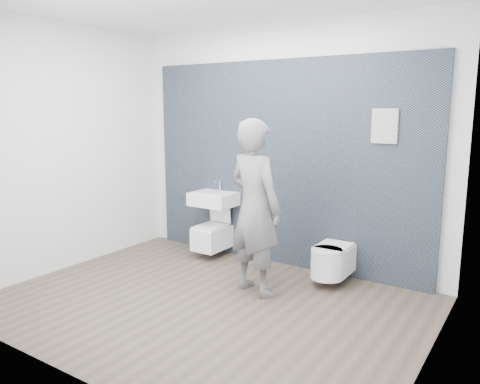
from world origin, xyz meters
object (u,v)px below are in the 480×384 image
Objects in this scene: washbasin at (213,199)px; toilet_rounded at (331,261)px; visitor at (255,208)px; toilet_square at (212,236)px.

toilet_rounded is at bearing -3.22° from washbasin.
washbasin is 1.29m from visitor.
toilet_square is 1.11× the size of toilet_rounded.
toilet_square is 0.37× the size of visitor.
washbasin is at bearing -20.63° from visitor.
visitor is at bearing -34.65° from washbasin.
washbasin reaches higher than toilet_square.
visitor is (1.06, -0.70, 0.61)m from toilet_square.
toilet_rounded is at bearing -2.15° from toilet_square.
toilet_square is (0.00, -0.03, -0.47)m from washbasin.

